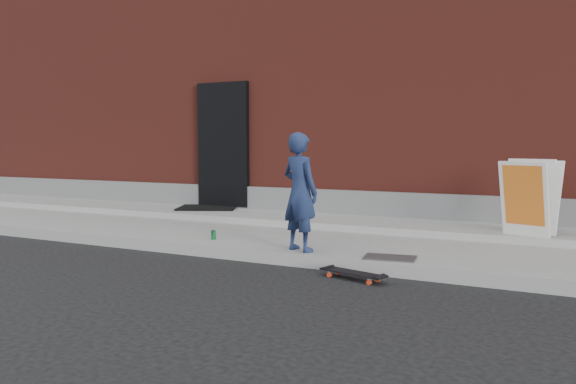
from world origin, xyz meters
The scene contains 10 objects.
ground centered at (0.00, 0.00, 0.00)m, with size 80.00×80.00×0.00m, color black.
sidewalk centered at (0.00, 1.50, 0.07)m, with size 20.00×3.00×0.15m, color gray.
apron centered at (0.00, 2.40, 0.20)m, with size 20.00×1.20×0.10m, color gray.
building centered at (0.00, 6.99, 2.50)m, with size 20.00×8.10×5.00m.
child centered at (0.24, 0.22, 0.85)m, with size 0.51×0.33×1.40m, color #1B274C.
skateboard centered at (1.08, -0.27, 0.07)m, with size 0.74×0.36×0.08m.
pizza_sign centered at (2.64, 2.00, 0.74)m, with size 0.76×0.83×0.97m.
soda_can centered at (-1.12, 0.42, 0.21)m, with size 0.06×0.06×0.12m, color #177739.
doormat centered at (-2.75, 2.64, 0.26)m, with size 1.02×0.83×0.03m, color black.
utility_plate centered at (1.33, 0.25, 0.16)m, with size 0.56×0.36×0.02m, color #4E4E53.
Camera 1 is at (3.04, -5.73, 1.42)m, focal length 35.00 mm.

